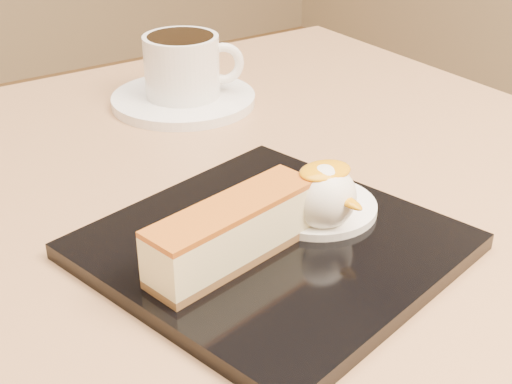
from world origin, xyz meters
TOP-DOWN VIEW (x-y plane):
  - table at (0.00, 0.00)m, footprint 0.80×0.80m
  - dessert_plate at (0.00, -0.05)m, footprint 0.26×0.26m
  - cheesecake at (-0.03, -0.05)m, footprint 0.13×0.06m
  - cream_smear at (0.05, -0.03)m, footprint 0.09×0.09m
  - ice_cream_scoop at (0.04, -0.05)m, footprint 0.05×0.05m
  - mango_sauce at (0.05, -0.05)m, footprint 0.04×0.03m
  - mint_sprig at (0.02, -0.01)m, footprint 0.03×0.02m
  - saucer at (0.09, 0.24)m, footprint 0.15×0.15m
  - coffee_cup at (0.09, 0.24)m, footprint 0.10×0.08m

SIDE VIEW (x-z plane):
  - table at x=0.00m, z-range 0.20..0.92m
  - saucer at x=0.09m, z-range 0.72..0.73m
  - dessert_plate at x=0.00m, z-range 0.72..0.73m
  - cream_smear at x=0.05m, z-range 0.73..0.74m
  - mint_sprig at x=0.02m, z-range 0.74..0.74m
  - cheesecake at x=-0.03m, z-range 0.73..0.77m
  - ice_cream_scoop at x=0.04m, z-range 0.73..0.78m
  - coffee_cup at x=0.09m, z-range 0.73..0.79m
  - mango_sauce at x=0.05m, z-range 0.77..0.78m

